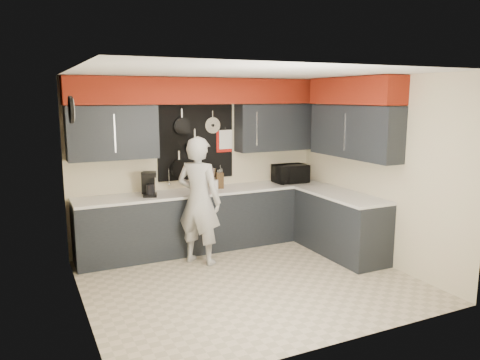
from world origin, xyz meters
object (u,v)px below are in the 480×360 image
knife_block (220,180)px  utensil_crock (214,185)px  microwave (290,174)px  coffee_maker (149,183)px  person (199,201)px

knife_block → utensil_crock: 0.14m
microwave → coffee_maker: bearing=-177.7°
microwave → knife_block: 1.24m
coffee_maker → person: person is taller
utensil_crock → knife_block: bearing=27.7°
knife_block → person: person is taller
microwave → coffee_maker: size_ratio=1.54×
microwave → knife_block: bearing=178.9°
utensil_crock → microwave: bearing=-0.2°
person → utensil_crock: bearing=-80.7°
microwave → person: size_ratio=0.30×
microwave → coffee_maker: 2.37m
knife_block → coffee_maker: 1.13m
coffee_maker → knife_block: bearing=20.8°
microwave → utensil_crock: 1.35m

